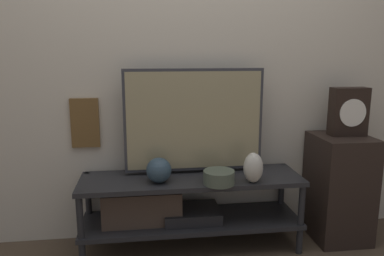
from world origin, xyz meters
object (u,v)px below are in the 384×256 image
at_px(vase_wide_bowl, 219,177).
at_px(mantel_clock, 349,112).
at_px(vase_round_glass, 159,170).
at_px(television, 194,121).
at_px(vase_urn_stoneware, 253,168).

distance_m(vase_wide_bowl, mantel_clock, 0.98).
bearing_deg(vase_round_glass, television, 33.90).
relative_size(vase_urn_stoneware, vase_round_glass, 1.20).
height_order(vase_wide_bowl, vase_round_glass, vase_round_glass).
bearing_deg(mantel_clock, television, 176.55).
bearing_deg(mantel_clock, vase_wide_bowl, -169.12).
height_order(vase_wide_bowl, mantel_clock, mantel_clock).
distance_m(vase_urn_stoneware, vase_round_glass, 0.57).
bearing_deg(mantel_clock, vase_round_glass, -175.55).
bearing_deg(vase_round_glass, vase_urn_stoneware, -7.68).
bearing_deg(television, mantel_clock, -3.45).
xyz_separation_m(television, vase_urn_stoneware, (0.33, -0.24, -0.26)).
bearing_deg(vase_urn_stoneware, television, 144.44).
height_order(vase_urn_stoneware, vase_round_glass, vase_urn_stoneware).
bearing_deg(vase_urn_stoneware, mantel_clock, 14.18).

